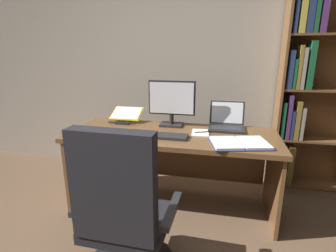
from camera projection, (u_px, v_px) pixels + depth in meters
The scene contains 12 objects.
wall_back at pixel (187, 66), 3.07m from camera, with size 5.66×0.12×2.54m, color #A89E8E.
desk at pixel (174, 150), 2.49m from camera, with size 1.86×0.73×0.73m.
bookshelf at pixel (309, 88), 2.67m from camera, with size 0.77×0.28×2.12m.
office_chair at pixel (124, 221), 1.59m from camera, with size 0.62×0.60×1.06m.
monitor at pixel (172, 104), 2.54m from camera, with size 0.46×0.16×0.44m.
laptop at pixel (227, 123), 2.48m from camera, with size 0.33×0.30×0.24m.
keyboard at pixel (163, 136), 2.24m from camera, with size 0.42×0.15×0.02m, color #232326.
computer_mouse at pixel (130, 133), 2.30m from camera, with size 0.06×0.10×0.04m, color #232326.
reading_stand_with_book at pixel (126, 115), 2.74m from camera, with size 0.32×0.29×0.13m.
open_binder at pixel (240, 143), 2.07m from camera, with size 0.50×0.41×0.02m.
notepad at pixel (200, 133), 2.35m from camera, with size 0.15×0.21×0.01m, color white.
pen at pixel (203, 132), 2.34m from camera, with size 0.01×0.01×0.14m, color black.
Camera 1 is at (0.44, -0.89, 1.44)m, focal length 28.12 mm.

